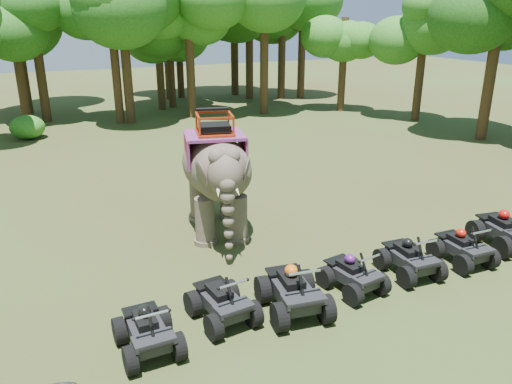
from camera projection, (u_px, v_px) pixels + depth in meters
ground at (275, 272)px, 13.45m from camera, size 110.00×110.00×0.00m
elephant at (216, 173)px, 15.46m from camera, size 3.01×4.89×3.82m
atv_0 at (147, 325)px, 10.12m from camera, size 1.21×1.64×1.21m
atv_1 at (222, 296)px, 11.15m from camera, size 1.38×1.78×1.23m
atv_2 at (294, 285)px, 11.45m from camera, size 1.61×2.04×1.38m
atv_3 at (353, 270)px, 12.37m from camera, size 1.35×1.71×1.16m
atv_4 at (410, 254)px, 13.12m from camera, size 1.31×1.72×1.22m
atv_5 at (464, 243)px, 13.75m from camera, size 1.24×1.66×1.20m
atv_6 at (506, 225)px, 14.68m from camera, size 1.63×2.04×1.37m
tree_0 at (115, 62)px, 30.37m from camera, size 5.23×5.23×7.48m
tree_1 at (190, 50)px, 32.07m from camera, size 6.05×6.05×8.64m
tree_2 at (264, 46)px, 33.08m from camera, size 6.31×6.31×9.02m
tree_3 at (343, 60)px, 34.45m from camera, size 4.92×4.92×7.03m
tree_4 at (421, 62)px, 31.25m from camera, size 5.17×5.17×7.39m
tree_5 at (494, 53)px, 26.05m from camera, size 6.45×6.45×9.22m
tree_25 at (17, 55)px, 30.07m from camera, size 5.84×5.84×8.34m
tree_26 at (302, 37)px, 39.38m from camera, size 6.71×6.71×9.59m
tree_27 at (170, 55)px, 35.75m from camera, size 5.27×5.27×7.52m
tree_28 at (17, 33)px, 32.88m from camera, size 7.49×7.49×10.70m
tree_30 at (249, 34)px, 38.96m from camera, size 7.05×7.05×10.07m
tree_31 at (125, 48)px, 30.17m from camera, size 6.45×6.45×9.22m
tree_32 at (179, 44)px, 39.81m from camera, size 5.95×5.95×8.49m
tree_33 at (166, 35)px, 38.82m from camera, size 6.99×6.99×9.99m
tree_34 at (282, 37)px, 39.26m from camera, size 6.74×6.74×9.63m
tree_36 at (234, 28)px, 40.76m from camera, size 7.60×7.60×10.86m
tree_37 at (159, 52)px, 34.83m from camera, size 5.63×5.63×8.04m
tree_38 at (37, 47)px, 30.61m from camera, size 6.43×6.43×9.18m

